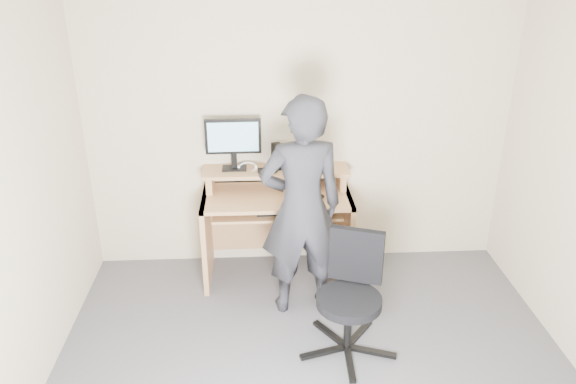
{
  "coord_description": "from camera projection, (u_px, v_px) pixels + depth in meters",
  "views": [
    {
      "loc": [
        -0.34,
        -2.66,
        2.62
      ],
      "look_at": [
        -0.13,
        1.05,
        0.95
      ],
      "focal_mm": 35.0,
      "sensor_mm": 36.0,
      "label": 1
    }
  ],
  "objects": [
    {
      "name": "smartphone",
      "position": [
        323.0,
        168.0,
        4.6
      ],
      "size": [
        0.07,
        0.13,
        0.01
      ],
      "primitive_type": "cube",
      "rotation": [
        0.0,
        0.0,
        0.01
      ],
      "color": "black",
      "rests_on": "desk"
    },
    {
      "name": "headphones",
      "position": [
        247.0,
        168.0,
        4.6
      ],
      "size": [
        0.17,
        0.17,
        0.06
      ],
      "primitive_type": "torus",
      "rotation": [
        0.26,
        0.0,
        -0.13
      ],
      "color": "silver",
      "rests_on": "desk"
    },
    {
      "name": "person",
      "position": [
        301.0,
        208.0,
        4.07
      ],
      "size": [
        0.67,
        0.49,
        1.69
      ],
      "primitive_type": "imported",
      "rotation": [
        0.0,
        0.0,
        3.28
      ],
      "color": "black",
      "rests_on": "ground"
    },
    {
      "name": "desk",
      "position": [
        277.0,
        213.0,
        4.67
      ],
      "size": [
        1.2,
        0.6,
        0.91
      ],
      "color": "tan",
      "rests_on": "ground"
    },
    {
      "name": "monitor",
      "position": [
        233.0,
        140.0,
        4.48
      ],
      "size": [
        0.45,
        0.13,
        0.43
      ],
      "rotation": [
        0.0,
        0.0,
        0.02
      ],
      "color": "black",
      "rests_on": "desk"
    },
    {
      "name": "charger",
      "position": [
        260.0,
        171.0,
        4.51
      ],
      "size": [
        0.05,
        0.04,
        0.03
      ],
      "primitive_type": "cube",
      "rotation": [
        0.0,
        0.0,
        0.06
      ],
      "color": "black",
      "rests_on": "desk"
    },
    {
      "name": "mouse",
      "position": [
        319.0,
        197.0,
        4.43
      ],
      "size": [
        0.1,
        0.07,
        0.04
      ],
      "primitive_type": "ellipsoid",
      "rotation": [
        0.0,
        0.0,
        -0.07
      ],
      "color": "black",
      "rests_on": "desk"
    },
    {
      "name": "keyboard",
      "position": [
        285.0,
        209.0,
        4.47
      ],
      "size": [
        0.47,
        0.22,
        0.03
      ],
      "primitive_type": "cube",
      "rotation": [
        0.0,
        0.0,
        0.08
      ],
      "color": "black",
      "rests_on": "desk"
    },
    {
      "name": "office_chair",
      "position": [
        351.0,
        291.0,
        3.79
      ],
      "size": [
        0.67,
        0.64,
        0.84
      ],
      "rotation": [
        0.0,
        0.0,
        -0.35
      ],
      "color": "black",
      "rests_on": "ground"
    },
    {
      "name": "external_drive",
      "position": [
        278.0,
        156.0,
        4.58
      ],
      "size": [
        0.1,
        0.14,
        0.2
      ],
      "primitive_type": "cube",
      "rotation": [
        0.0,
        0.0,
        0.3
      ],
      "color": "black",
      "rests_on": "desk"
    },
    {
      "name": "travel_mug",
      "position": [
        282.0,
        158.0,
        4.57
      ],
      "size": [
        0.11,
        0.11,
        0.19
      ],
      "primitive_type": "cylinder",
      "rotation": [
        0.0,
        0.0,
        -0.34
      ],
      "color": "silver",
      "rests_on": "desk"
    },
    {
      "name": "back_wall",
      "position": [
        299.0,
        123.0,
        4.6
      ],
      "size": [
        3.5,
        0.02,
        2.5
      ],
      "primitive_type": "cube",
      "color": "beige",
      "rests_on": "ground"
    }
  ]
}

